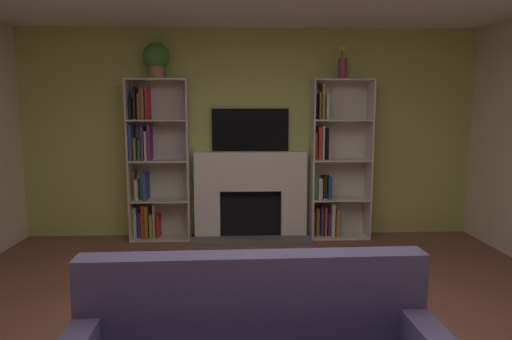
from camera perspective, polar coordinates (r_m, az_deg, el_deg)
The scene contains 7 objects.
wall_back_accent at distance 5.64m, azimuth -0.75°, elevation 4.66°, with size 5.76×0.06×2.59m, color #B2C362.
fireplace at distance 5.59m, azimuth -0.70°, elevation -2.90°, with size 1.49×0.50×1.08m.
tv at distance 5.58m, azimuth -0.73°, elevation 5.16°, with size 0.95×0.06×0.53m, color black.
bookshelf_left at distance 5.62m, azimuth -13.07°, elevation 0.67°, with size 0.73×0.32×1.96m.
bookshelf_right at distance 5.65m, azimuth 9.73°, elevation 0.57°, with size 0.73×0.33×1.96m.
potted_plant at distance 5.56m, azimuth -12.61°, elevation 13.77°, with size 0.32×0.32×0.42m.
vase_with_flowers at distance 5.62m, azimuth 11.01°, elevation 12.86°, with size 0.10×0.10×0.40m.
Camera 1 is at (-0.16, -2.67, 1.61)m, focal length 31.27 mm.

